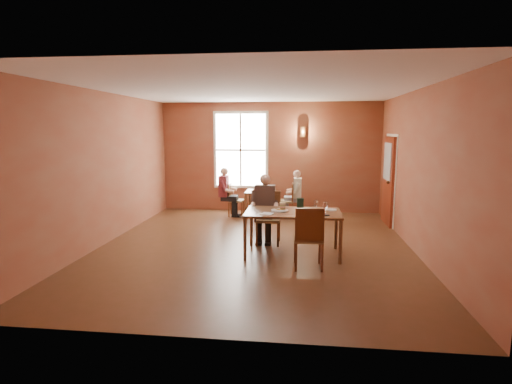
# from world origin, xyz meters

# --- Properties ---
(ground) EXTENTS (6.00, 7.00, 0.01)m
(ground) POSITION_xyz_m (0.00, 0.00, 0.00)
(ground) COLOR brown
(ground) RESTS_ON ground
(wall_back) EXTENTS (6.00, 0.04, 3.00)m
(wall_back) POSITION_xyz_m (0.00, 3.50, 1.50)
(wall_back) COLOR brown
(wall_back) RESTS_ON ground
(wall_front) EXTENTS (6.00, 0.04, 3.00)m
(wall_front) POSITION_xyz_m (0.00, -3.50, 1.50)
(wall_front) COLOR brown
(wall_front) RESTS_ON ground
(wall_left) EXTENTS (0.04, 7.00, 3.00)m
(wall_left) POSITION_xyz_m (-3.00, 0.00, 1.50)
(wall_left) COLOR brown
(wall_left) RESTS_ON ground
(wall_right) EXTENTS (0.04, 7.00, 3.00)m
(wall_right) POSITION_xyz_m (3.00, 0.00, 1.50)
(wall_right) COLOR brown
(wall_right) RESTS_ON ground
(ceiling) EXTENTS (6.00, 7.00, 0.04)m
(ceiling) POSITION_xyz_m (0.00, 0.00, 3.00)
(ceiling) COLOR white
(ceiling) RESTS_ON wall_back
(window) EXTENTS (1.36, 0.10, 1.96)m
(window) POSITION_xyz_m (-0.80, 3.45, 1.70)
(window) COLOR white
(window) RESTS_ON wall_back
(door) EXTENTS (0.12, 1.04, 2.10)m
(door) POSITION_xyz_m (2.94, 2.30, 1.05)
(door) COLOR maroon
(door) RESTS_ON ground
(wall_sconce) EXTENTS (0.16, 0.16, 0.28)m
(wall_sconce) POSITION_xyz_m (0.90, 3.40, 2.20)
(wall_sconce) COLOR brown
(wall_sconce) RESTS_ON wall_back
(main_table) EXTENTS (1.71, 0.96, 0.80)m
(main_table) POSITION_xyz_m (0.74, -0.40, 0.40)
(main_table) COLOR brown
(main_table) RESTS_ON ground
(chair_diner_main) EXTENTS (0.46, 0.46, 1.04)m
(chair_diner_main) POSITION_xyz_m (0.24, 0.25, 0.52)
(chair_diner_main) COLOR brown
(chair_diner_main) RESTS_ON ground
(diner_main) EXTENTS (0.53, 0.53, 1.33)m
(diner_main) POSITION_xyz_m (0.24, 0.22, 0.66)
(diner_main) COLOR black
(diner_main) RESTS_ON ground
(chair_empty) EXTENTS (0.48, 0.48, 1.04)m
(chair_empty) POSITION_xyz_m (1.01, -1.07, 0.52)
(chair_empty) COLOR brown
(chair_empty) RESTS_ON ground
(plate_food) EXTENTS (0.36, 0.36, 0.04)m
(plate_food) POSITION_xyz_m (0.50, -0.40, 0.82)
(plate_food) COLOR white
(plate_food) RESTS_ON main_table
(sandwich) EXTENTS (0.11, 0.11, 0.12)m
(sandwich) POSITION_xyz_m (0.55, -0.33, 0.86)
(sandwich) COLOR tan
(sandwich) RESTS_ON main_table
(goblet_a) EXTENTS (0.09, 0.09, 0.21)m
(goblet_a) POSITION_xyz_m (1.15, -0.29, 0.91)
(goblet_a) COLOR white
(goblet_a) RESTS_ON main_table
(goblet_b) EXTENTS (0.11, 0.11, 0.22)m
(goblet_b) POSITION_xyz_m (1.31, -0.50, 0.91)
(goblet_b) COLOR silver
(goblet_b) RESTS_ON main_table
(menu_stand) EXTENTS (0.13, 0.08, 0.21)m
(menu_stand) POSITION_xyz_m (0.87, -0.15, 0.90)
(menu_stand) COLOR #192F20
(menu_stand) RESTS_ON main_table
(knife) EXTENTS (0.20, 0.09, 0.00)m
(knife) POSITION_xyz_m (0.70, -0.66, 0.80)
(knife) COLOR silver
(knife) RESTS_ON main_table
(napkin) EXTENTS (0.23, 0.23, 0.01)m
(napkin) POSITION_xyz_m (0.30, -0.64, 0.80)
(napkin) COLOR silver
(napkin) RESTS_ON main_table
(side_plate) EXTENTS (0.23, 0.23, 0.01)m
(side_plate) POSITION_xyz_m (1.44, -0.19, 0.81)
(side_plate) COLOR white
(side_plate) RESTS_ON main_table
(sunglasses) EXTENTS (0.15, 0.06, 0.02)m
(sunglasses) POSITION_xyz_m (1.30, -0.69, 0.81)
(sunglasses) COLOR black
(sunglasses) RESTS_ON main_table
(second_table) EXTENTS (0.77, 0.77, 0.68)m
(second_table) POSITION_xyz_m (-0.17, 2.75, 0.34)
(second_table) COLOR brown
(second_table) RESTS_ON ground
(chair_diner_white) EXTENTS (0.39, 0.39, 0.89)m
(chair_diner_white) POSITION_xyz_m (0.48, 2.75, 0.44)
(chair_diner_white) COLOR brown
(chair_diner_white) RESTS_ON ground
(diner_white) EXTENTS (0.47, 0.47, 1.18)m
(diner_white) POSITION_xyz_m (0.51, 2.75, 0.59)
(diner_white) COLOR silver
(diner_white) RESTS_ON ground
(chair_diner_maroon) EXTENTS (0.38, 0.38, 0.86)m
(chair_diner_maroon) POSITION_xyz_m (-0.82, 2.75, 0.43)
(chair_diner_maroon) COLOR #4F2716
(chair_diner_maroon) RESTS_ON ground
(diner_maroon) EXTENTS (0.50, 0.50, 1.24)m
(diner_maroon) POSITION_xyz_m (-0.85, 2.75, 0.62)
(diner_maroon) COLOR maroon
(diner_maroon) RESTS_ON ground
(cup_a) EXTENTS (0.15, 0.15, 0.09)m
(cup_a) POSITION_xyz_m (-0.05, 2.64, 0.72)
(cup_a) COLOR silver
(cup_a) RESTS_ON second_table
(cup_b) EXTENTS (0.12, 0.12, 0.09)m
(cup_b) POSITION_xyz_m (-0.35, 2.88, 0.72)
(cup_b) COLOR white
(cup_b) RESTS_ON second_table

